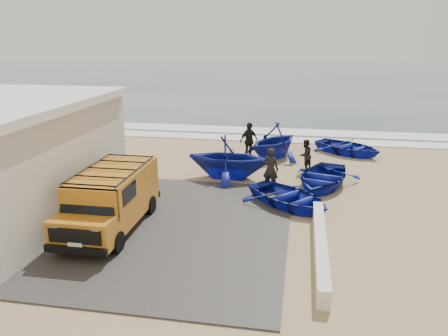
{
  "coord_description": "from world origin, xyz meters",
  "views": [
    {
      "loc": [
        4.21,
        -15.46,
        6.5
      ],
      "look_at": [
        1.18,
        1.51,
        1.2
      ],
      "focal_mm": 35.0,
      "sensor_mm": 36.0,
      "label": 1
    }
  ],
  "objects_px": {
    "boat_near_left": "(289,197)",
    "fisherman_middle": "(305,155)",
    "boat_far_right": "(348,147)",
    "fisherman_back": "(249,141)",
    "fisherman_front": "(271,169)",
    "boat_near_right": "(322,177)",
    "boat_far_left": "(274,141)",
    "boat_mid_left": "(229,157)",
    "parapet": "(320,245)",
    "van": "(111,197)"
  },
  "relations": [
    {
      "from": "boat_near_left",
      "to": "boat_mid_left",
      "type": "bearing_deg",
      "value": 84.95
    },
    {
      "from": "boat_near_left",
      "to": "fisherman_back",
      "type": "relative_size",
      "value": 1.89
    },
    {
      "from": "fisherman_front",
      "to": "parapet",
      "type": "bearing_deg",
      "value": 122.31
    },
    {
      "from": "boat_far_left",
      "to": "boat_near_right",
      "type": "bearing_deg",
      "value": -29.37
    },
    {
      "from": "boat_mid_left",
      "to": "boat_far_left",
      "type": "distance_m",
      "value": 4.22
    },
    {
      "from": "parapet",
      "to": "fisherman_back",
      "type": "relative_size",
      "value": 3.0
    },
    {
      "from": "boat_near_left",
      "to": "boat_near_right",
      "type": "bearing_deg",
      "value": 14.42
    },
    {
      "from": "boat_near_left",
      "to": "boat_mid_left",
      "type": "height_order",
      "value": "boat_mid_left"
    },
    {
      "from": "parapet",
      "to": "boat_mid_left",
      "type": "relative_size",
      "value": 1.56
    },
    {
      "from": "boat_far_left",
      "to": "fisherman_front",
      "type": "xyz_separation_m",
      "value": [
        0.21,
        -5.14,
        -0.03
      ]
    },
    {
      "from": "van",
      "to": "boat_far_left",
      "type": "height_order",
      "value": "van"
    },
    {
      "from": "fisherman_middle",
      "to": "parapet",
      "type": "bearing_deg",
      "value": 38.26
    },
    {
      "from": "boat_near_left",
      "to": "boat_far_left",
      "type": "height_order",
      "value": "boat_far_left"
    },
    {
      "from": "boat_near_left",
      "to": "fisherman_middle",
      "type": "bearing_deg",
      "value": 34.56
    },
    {
      "from": "boat_near_right",
      "to": "fisherman_back",
      "type": "height_order",
      "value": "fisherman_back"
    },
    {
      "from": "boat_far_left",
      "to": "van",
      "type": "bearing_deg",
      "value": -85.45
    },
    {
      "from": "boat_near_right",
      "to": "boat_far_right",
      "type": "distance_m",
      "value": 6.11
    },
    {
      "from": "fisherman_middle",
      "to": "van",
      "type": "bearing_deg",
      "value": -4.39
    },
    {
      "from": "fisherman_middle",
      "to": "fisherman_back",
      "type": "relative_size",
      "value": 0.79
    },
    {
      "from": "boat_near_right",
      "to": "boat_far_left",
      "type": "bearing_deg",
      "value": 135.48
    },
    {
      "from": "boat_far_right",
      "to": "fisherman_front",
      "type": "height_order",
      "value": "fisherman_front"
    },
    {
      "from": "parapet",
      "to": "boat_mid_left",
      "type": "distance_m",
      "value": 7.95
    },
    {
      "from": "boat_near_right",
      "to": "boat_near_left",
      "type": "bearing_deg",
      "value": -101.46
    },
    {
      "from": "boat_far_left",
      "to": "fisherman_back",
      "type": "bearing_deg",
      "value": -136.56
    },
    {
      "from": "parapet",
      "to": "boat_far_right",
      "type": "xyz_separation_m",
      "value": [
        1.91,
        12.27,
        0.13
      ]
    },
    {
      "from": "fisherman_back",
      "to": "fisherman_middle",
      "type": "bearing_deg",
      "value": -74.77
    },
    {
      "from": "fisherman_middle",
      "to": "boat_near_left",
      "type": "bearing_deg",
      "value": 28.08
    },
    {
      "from": "boat_near_left",
      "to": "fisherman_front",
      "type": "bearing_deg",
      "value": 68.1
    },
    {
      "from": "fisherman_middle",
      "to": "boat_mid_left",
      "type": "bearing_deg",
      "value": -27.37
    },
    {
      "from": "boat_near_right",
      "to": "boat_far_left",
      "type": "height_order",
      "value": "boat_far_left"
    },
    {
      "from": "fisherman_front",
      "to": "boat_far_left",
      "type": "bearing_deg",
      "value": -75.04
    },
    {
      "from": "parapet",
      "to": "boat_far_right",
      "type": "relative_size",
      "value": 1.54
    },
    {
      "from": "boat_far_left",
      "to": "fisherman_front",
      "type": "bearing_deg",
      "value": -56.91
    },
    {
      "from": "boat_near_left",
      "to": "fisherman_middle",
      "type": "relative_size",
      "value": 2.4
    },
    {
      "from": "fisherman_back",
      "to": "parapet",
      "type": "bearing_deg",
      "value": -117.21
    },
    {
      "from": "boat_near_left",
      "to": "fisherman_back",
      "type": "distance_m",
      "value": 7.03
    },
    {
      "from": "fisherman_middle",
      "to": "fisherman_back",
      "type": "height_order",
      "value": "fisherman_back"
    },
    {
      "from": "boat_mid_left",
      "to": "fisherman_middle",
      "type": "height_order",
      "value": "boat_mid_left"
    },
    {
      "from": "boat_far_left",
      "to": "fisherman_back",
      "type": "relative_size",
      "value": 1.86
    },
    {
      "from": "boat_near_left",
      "to": "van",
      "type": "bearing_deg",
      "value": 158.79
    },
    {
      "from": "boat_mid_left",
      "to": "boat_far_right",
      "type": "distance_m",
      "value": 8.07
    },
    {
      "from": "parapet",
      "to": "van",
      "type": "relative_size",
      "value": 1.21
    },
    {
      "from": "boat_far_right",
      "to": "fisherman_back",
      "type": "distance_m",
      "value": 5.78
    },
    {
      "from": "boat_far_left",
      "to": "fisherman_middle",
      "type": "relative_size",
      "value": 2.36
    },
    {
      "from": "boat_mid_left",
      "to": "boat_far_right",
      "type": "relative_size",
      "value": 0.99
    },
    {
      "from": "boat_near_left",
      "to": "fisherman_middle",
      "type": "height_order",
      "value": "fisherman_middle"
    },
    {
      "from": "boat_far_left",
      "to": "fisherman_front",
      "type": "relative_size",
      "value": 1.97
    },
    {
      "from": "boat_far_left",
      "to": "fisherman_middle",
      "type": "bearing_deg",
      "value": -18.61
    },
    {
      "from": "boat_far_left",
      "to": "boat_far_right",
      "type": "distance_m",
      "value": 4.43
    },
    {
      "from": "fisherman_front",
      "to": "boat_near_right",
      "type": "bearing_deg",
      "value": -145.07
    }
  ]
}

